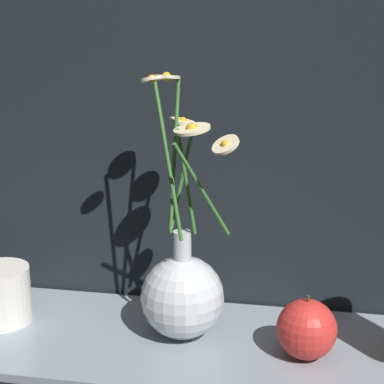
{
  "coord_description": "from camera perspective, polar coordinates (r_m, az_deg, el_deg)",
  "views": [
    {
      "loc": [
        0.13,
        -0.79,
        0.46
      ],
      "look_at": [
        -0.01,
        0.0,
        0.23
      ],
      "focal_mm": 60.0,
      "sensor_mm": 36.0,
      "label": 1
    }
  ],
  "objects": [
    {
      "name": "orange_fruit",
      "position": [
        0.87,
        10.15,
        -11.92
      ],
      "size": [
        0.08,
        0.08,
        0.09
      ],
      "color": "red",
      "rests_on": "shelf"
    },
    {
      "name": "vase_with_flowers",
      "position": [
        0.9,
        -0.85,
        -8.78
      ],
      "size": [
        0.15,
        0.14,
        0.37
      ],
      "color": "silver",
      "rests_on": "shelf"
    },
    {
      "name": "ground_plane",
      "position": [
        0.92,
        0.43,
        -13.73
      ],
      "size": [
        6.0,
        6.0,
        0.0
      ],
      "primitive_type": "plane",
      "color": "black"
    },
    {
      "name": "shelf",
      "position": [
        0.92,
        0.43,
        -13.41
      ],
      "size": [
        0.77,
        0.25,
        0.01
      ],
      "color": "gray",
      "rests_on": "ground_plane"
    }
  ]
}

